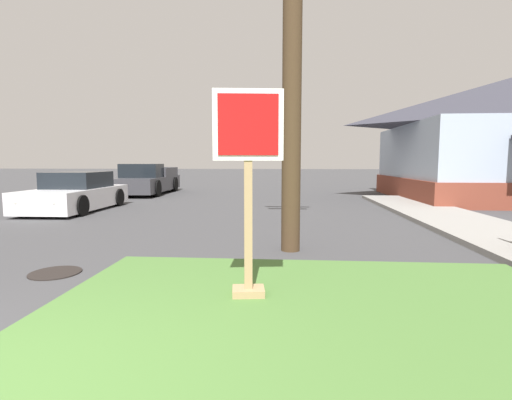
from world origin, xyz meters
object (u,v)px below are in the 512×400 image
at_px(manhole_cover, 55,273).
at_px(parked_sedan_white, 76,194).
at_px(stop_sign, 248,196).
at_px(pickup_truck_charcoal, 147,181).

height_order(manhole_cover, parked_sedan_white, parked_sedan_white).
bearing_deg(parked_sedan_white, manhole_cover, -62.21).
relative_size(stop_sign, pickup_truck_charcoal, 0.43).
relative_size(parked_sedan_white, pickup_truck_charcoal, 0.78).
height_order(manhole_cover, pickup_truck_charcoal, pickup_truck_charcoal).
bearing_deg(manhole_cover, parked_sedan_white, 117.79).
height_order(stop_sign, parked_sedan_white, stop_sign).
xyz_separation_m(manhole_cover, pickup_truck_charcoal, (-3.54, 12.99, 0.61)).
relative_size(manhole_cover, pickup_truck_charcoal, 0.13).
bearing_deg(manhole_cover, stop_sign, -17.14).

